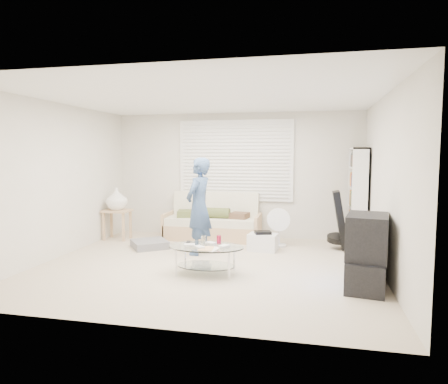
% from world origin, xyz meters
% --- Properties ---
extents(ground, '(5.00, 5.00, 0.00)m').
position_xyz_m(ground, '(0.00, 0.00, 0.00)').
color(ground, '#C7B29A').
rests_on(ground, ground).
extents(room_shell, '(5.02, 4.52, 2.51)m').
position_xyz_m(room_shell, '(0.00, 0.48, 1.63)').
color(room_shell, beige).
rests_on(room_shell, ground).
extents(window_blinds, '(2.32, 0.08, 1.62)m').
position_xyz_m(window_blinds, '(0.00, 2.20, 1.55)').
color(window_blinds, silver).
rests_on(window_blinds, ground).
extents(futon_sofa, '(1.88, 0.76, 0.92)m').
position_xyz_m(futon_sofa, '(-0.39, 1.87, 0.30)').
color(futon_sofa, tan).
rests_on(futon_sofa, ground).
extents(grey_floor_pillow, '(0.82, 0.82, 0.13)m').
position_xyz_m(grey_floor_pillow, '(-1.31, 0.88, 0.07)').
color(grey_floor_pillow, slate).
rests_on(grey_floor_pillow, ground).
extents(side_table, '(0.52, 0.42, 1.02)m').
position_xyz_m(side_table, '(-2.22, 1.42, 0.76)').
color(side_table, tan).
rests_on(side_table, ground).
extents(bookshelf, '(0.28, 0.75, 1.79)m').
position_xyz_m(bookshelf, '(2.32, 1.75, 0.90)').
color(bookshelf, white).
rests_on(bookshelf, ground).
extents(guitar_case, '(0.37, 0.38, 1.02)m').
position_xyz_m(guitar_case, '(2.01, 1.48, 0.45)').
color(guitar_case, black).
rests_on(guitar_case, ground).
extents(floor_fan, '(0.44, 0.29, 0.70)m').
position_xyz_m(floor_fan, '(0.94, 1.50, 0.41)').
color(floor_fan, white).
rests_on(floor_fan, ground).
extents(storage_bin, '(0.53, 0.40, 0.34)m').
position_xyz_m(storage_bin, '(0.70, 1.10, 0.16)').
color(storage_bin, white).
rests_on(storage_bin, ground).
extents(tv_unit, '(0.59, 0.92, 0.93)m').
position_xyz_m(tv_unit, '(2.20, -0.57, 0.45)').
color(tv_unit, black).
rests_on(tv_unit, ground).
extents(coffee_table, '(1.08, 0.70, 0.52)m').
position_xyz_m(coffee_table, '(0.09, -0.43, 0.32)').
color(coffee_table, silver).
rests_on(coffee_table, ground).
extents(standing_person, '(0.51, 0.66, 1.62)m').
position_xyz_m(standing_person, '(-0.32, 0.65, 0.81)').
color(standing_person, navy).
rests_on(standing_person, ground).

